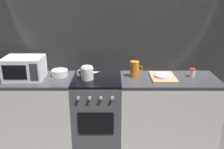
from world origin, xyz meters
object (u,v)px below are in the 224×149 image
pitcher (134,69)px  dish_pile (163,76)px  stove_unit (97,111)px  microwave (24,68)px  kettle (87,73)px  mixing_bowl (60,73)px  spice_jar (192,73)px

pitcher → dish_pile: size_ratio=0.50×
stove_unit → microwave: size_ratio=1.96×
microwave → kettle: size_ratio=1.62×
stove_unit → pitcher: size_ratio=4.50×
kettle → dish_pile: size_ratio=0.71×
stove_unit → kettle: size_ratio=3.16×
mixing_bowl → pitcher: size_ratio=1.00×
microwave → kettle: microwave is taller
stove_unit → mixing_bowl: size_ratio=4.50×
microwave → dish_pile: (1.70, 0.01, -0.12)m
mixing_bowl → stove_unit: bearing=-11.2°
dish_pile → kettle: bearing=-176.9°
microwave → spice_jar: microwave is taller
spice_jar → stove_unit: bearing=-177.0°
kettle → pitcher: bearing=8.9°
spice_jar → mixing_bowl: bearing=179.0°
microwave → spice_jar: size_ratio=4.38×
pitcher → spice_jar: 0.72m
stove_unit → spice_jar: size_ratio=8.57×
microwave → pitcher: size_ratio=2.30×
microwave → pitcher: (1.35, 0.05, -0.03)m
mixing_bowl → spice_jar: bearing=-1.0°
kettle → spice_jar: kettle is taller
dish_pile → spice_jar: bearing=6.9°
stove_unit → pitcher: bearing=7.1°
microwave → mixing_bowl: (0.41, 0.09, -0.10)m
kettle → mixing_bowl: (-0.36, 0.13, -0.04)m
microwave → pitcher: microwave is taller
stove_unit → spice_jar: 1.29m
kettle → dish_pile: kettle is taller
pitcher → spice_jar: bearing=0.4°
spice_jar → kettle: bearing=-175.8°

